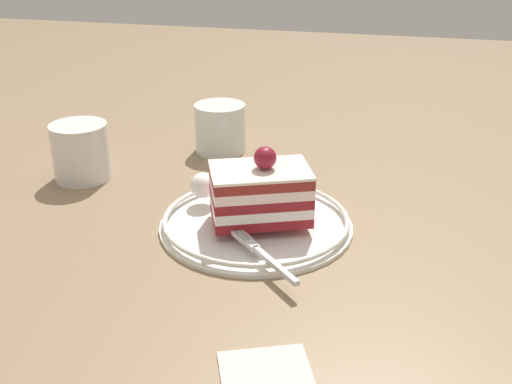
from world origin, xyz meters
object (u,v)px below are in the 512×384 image
Objects in this scene: whipped_cream_dollop at (203,185)px; drink_glass_near at (220,130)px; fork at (261,253)px; drink_glass_far at (81,155)px; dessert_plate at (256,222)px; cake_slice at (260,192)px.

whipped_cream_dollop is 0.41× the size of drink_glass_near.
fork is 0.33m from drink_glass_far.
drink_glass_near is at bearing -156.33° from fork.
drink_glass_near is (-0.19, -0.04, 0.00)m from whipped_cream_dollop.
dessert_plate is at bearing 65.23° from whipped_cream_dollop.
cake_slice is at bearing 65.37° from whipped_cream_dollop.
fork is (0.08, 0.03, 0.01)m from dessert_plate.
cake_slice is 0.09m from fork.
cake_slice is at bearing -165.80° from fork.
dessert_plate is 7.14× the size of whipped_cream_dollop.
fork is 1.25× the size of drink_glass_near.
dessert_plate is 0.09m from fork.
dessert_plate is 2.93× the size of drink_glass_near.
drink_glass_near is at bearing -154.12° from dessert_plate.
cake_slice is 0.09m from whipped_cream_dollop.
whipped_cream_dollop is 0.20m from drink_glass_near.
cake_slice is 0.28m from drink_glass_far.
cake_slice is 4.15× the size of whipped_cream_dollop.
cake_slice is at bearing 72.10° from drink_glass_far.
dessert_plate is 1.72× the size of cake_slice.
cake_slice is 0.26m from drink_glass_near.
fork is (0.08, 0.02, -0.03)m from cake_slice.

